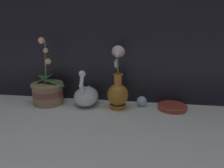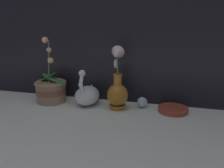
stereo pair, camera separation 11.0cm
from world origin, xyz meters
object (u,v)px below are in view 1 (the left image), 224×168
Objects in this scene: swan_figurine at (86,95)px; amber_dish at (172,107)px; blue_vase at (118,89)px; glass_sphere at (142,101)px; orchid_potted_plant at (48,91)px.

amber_dish is at bearing 0.94° from swan_figurine.
blue_vase reaches higher than swan_figurine.
amber_dish is (0.27, 0.03, -0.09)m from blue_vase.
glass_sphere is at bearing 23.24° from blue_vase.
swan_figurine is 3.72× the size of glass_sphere.
amber_dish is at bearing -8.38° from glass_sphere.
blue_vase is at bearing -173.98° from amber_dish.
blue_vase is (0.38, -0.01, 0.03)m from orchid_potted_plant.
swan_figurine is 0.63× the size of blue_vase.
orchid_potted_plant reaches higher than blue_vase.
blue_vase is 2.16× the size of amber_dish.
swan_figurine is 0.44m from amber_dish.
orchid_potted_plant reaches higher than swan_figurine.
amber_dish is at bearing 6.02° from blue_vase.
swan_figurine is at bearing 2.09° from orchid_potted_plant.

